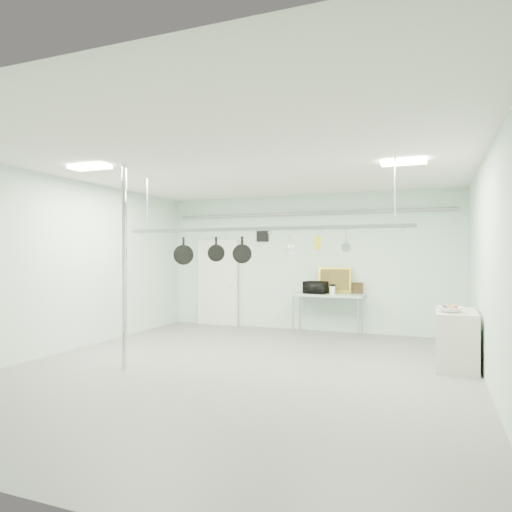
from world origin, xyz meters
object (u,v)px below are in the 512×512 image
at_px(skillet_right, 242,249).
at_px(side_cabinet, 456,339).
at_px(microwave, 316,287).
at_px(fruit_bowl, 450,309).
at_px(coffee_canister, 332,290).
at_px(prep_table, 328,297).
at_px(pot_rack, 258,227).
at_px(chrome_pole, 124,267).
at_px(skillet_mid, 216,248).
at_px(skillet_left, 183,250).

bearing_deg(skillet_right, side_cabinet, -5.81).
xyz_separation_m(microwave, fruit_bowl, (2.72, -2.44, -0.10)).
xyz_separation_m(side_cabinet, coffee_canister, (-2.42, 2.11, 0.55)).
bearing_deg(prep_table, pot_rack, -96.91).
bearing_deg(chrome_pole, prep_table, 61.29).
relative_size(chrome_pole, prep_table, 2.00).
distance_m(side_cabinet, skillet_mid, 4.12).
height_order(side_cabinet, microwave, microwave).
bearing_deg(skillet_mid, coffee_canister, 52.19).
relative_size(microwave, skillet_mid, 1.27).
height_order(prep_table, skillet_mid, skillet_mid).
bearing_deg(prep_table, fruit_bowl, -45.33).
distance_m(microwave, coffee_canister, 0.40).
height_order(pot_rack, skillet_left, pot_rack).
bearing_deg(pot_rack, side_cabinet, 20.45).
bearing_deg(pot_rack, skillet_mid, 180.00).
bearing_deg(microwave, pot_rack, 99.67).
distance_m(prep_table, side_cabinet, 3.39).
relative_size(chrome_pole, coffee_canister, 17.53).
bearing_deg(skillet_left, chrome_pole, -143.61).
distance_m(coffee_canister, skillet_mid, 3.56).
relative_size(pot_rack, fruit_bowl, 13.34).
xyz_separation_m(skillet_left, skillet_right, (1.09, 0.00, 0.01)).
xyz_separation_m(chrome_pole, skillet_mid, (1.15, 0.90, 0.29)).
distance_m(chrome_pole, side_cabinet, 5.37).
xyz_separation_m(side_cabinet, microwave, (-2.81, 2.16, 0.59)).
xyz_separation_m(prep_table, skillet_left, (-1.77, -3.30, 1.03)).
height_order(prep_table, coffee_canister, coffee_canister).
distance_m(side_cabinet, pot_rack, 3.62).
height_order(chrome_pole, fruit_bowl, chrome_pole).
height_order(coffee_canister, skillet_left, skillet_left).
height_order(skillet_left, skillet_mid, same).
height_order(chrome_pole, skillet_mid, chrome_pole).
bearing_deg(coffee_canister, skillet_left, -120.52).
distance_m(chrome_pole, pot_rack, 2.19).
relative_size(chrome_pole, side_cabinet, 2.67).
bearing_deg(prep_table, skillet_left, -118.15).
xyz_separation_m(prep_table, microwave, (-0.26, -0.04, 0.21)).
distance_m(fruit_bowl, skillet_right, 3.37).
xyz_separation_m(prep_table, skillet_mid, (-1.15, -3.30, 1.06)).
height_order(fruit_bowl, skillet_left, skillet_left).
bearing_deg(prep_table, skillet_right, -101.59).
distance_m(pot_rack, skillet_left, 1.41).
bearing_deg(microwave, skillet_mid, 86.94).
relative_size(prep_table, skillet_mid, 4.10).
xyz_separation_m(fruit_bowl, skillet_left, (-4.22, -0.82, 0.92)).
height_order(side_cabinet, skillet_left, skillet_left).
xyz_separation_m(side_cabinet, pot_rack, (-2.95, -1.10, 1.78)).
bearing_deg(pot_rack, prep_table, 83.09).
relative_size(side_cabinet, microwave, 2.42).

